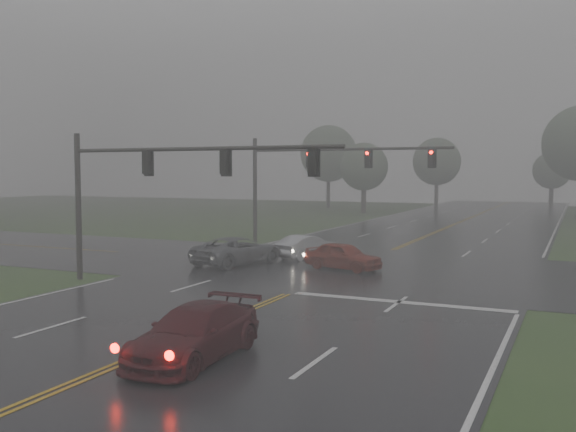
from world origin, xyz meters
The scene contains 13 objects.
main_road centered at (0.00, 20.00, 0.00)m, with size 18.00×160.00×0.02m, color black.
cross_street centered at (0.00, 22.00, 0.00)m, with size 120.00×14.00×0.02m, color black.
stop_bar centered at (4.50, 14.40, 0.00)m, with size 8.50×0.50×0.01m, color silver.
sedan_maroon centered at (1.52, 4.94, 0.00)m, with size 1.96×4.81×1.40m, color #3F0B10.
sedan_red centered at (-0.15, 21.12, 0.00)m, with size 1.62×4.03×1.37m, color maroon.
sedan_silver centered at (-3.45, 24.21, 0.00)m, with size 1.40×4.01×1.32m, color #A8AAAF.
car_grey centered at (-5.83, 20.46, 0.00)m, with size 2.43×5.28×1.47m, color #505156.
signal_gantry_near centered at (-6.16, 13.46, 4.70)m, with size 12.95×0.29×6.66m.
signal_gantry_far centered at (-5.87, 30.86, 5.12)m, with size 13.85×0.37×7.24m.
tree_nw_a centered at (-12.75, 63.47, 5.46)m, with size 5.66×5.66×8.31m.
tree_n_mid centered at (-7.32, 78.62, 6.24)m, with size 6.46×6.46×9.49m.
tree_nw_b centered at (-20.22, 71.27, 7.30)m, with size 7.55×7.55×11.09m.
tree_n_far centered at (6.78, 88.63, 5.05)m, with size 5.24×5.24×7.70m.
Camera 1 is at (10.63, -9.06, 4.95)m, focal length 40.00 mm.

